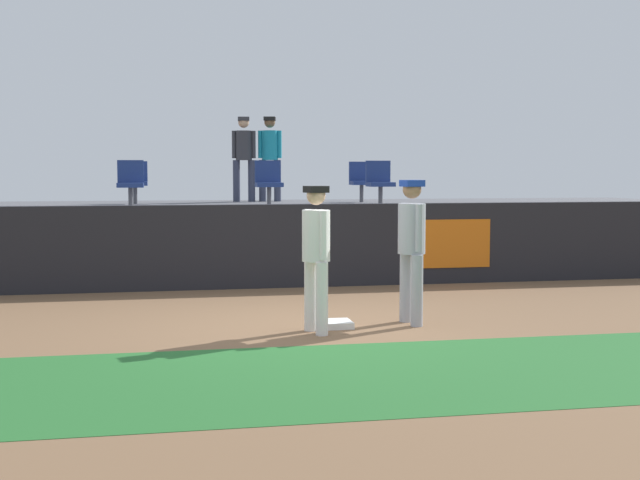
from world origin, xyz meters
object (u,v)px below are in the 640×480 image
at_px(player_fielder_home, 316,248).
at_px(spectator_hooded, 270,153).
at_px(spectator_capped, 244,153).
at_px(seat_back_right, 361,179).
at_px(seat_front_left, 130,181).
at_px(seat_front_right, 380,180).
at_px(first_base, 335,324).
at_px(seat_front_center, 269,181).
at_px(player_runner_visitor, 412,241).
at_px(seat_back_left, 135,180).

distance_m(player_fielder_home, spectator_hooded, 8.08).
bearing_deg(spectator_hooded, spectator_capped, 13.34).
relative_size(seat_back_right, seat_front_left, 1.00).
relative_size(player_fielder_home, seat_front_right, 2.08).
bearing_deg(spectator_capped, player_fielder_home, 96.24).
bearing_deg(seat_front_right, first_base, -110.56).
relative_size(player_fielder_home, seat_back_right, 2.08).
height_order(player_fielder_home, seat_front_center, seat_front_center).
bearing_deg(player_runner_visitor, seat_front_center, -175.90).
relative_size(first_base, seat_back_right, 0.48).
bearing_deg(first_base, player_runner_visitor, 2.46).
bearing_deg(spectator_capped, seat_back_right, 167.64).
bearing_deg(player_runner_visitor, seat_front_right, 160.82).
bearing_deg(seat_front_right, seat_front_left, -180.00).
distance_m(seat_front_right, seat_front_center, 2.08).
bearing_deg(seat_front_center, spectator_capped, 94.36).
bearing_deg(spectator_hooded, seat_back_left, 27.89).
bearing_deg(player_runner_visitor, seat_back_left, -161.22).
height_order(seat_back_left, seat_front_center, same).
height_order(first_base, seat_front_right, seat_front_right).
bearing_deg(player_fielder_home, first_base, 119.42).
bearing_deg(spectator_capped, seat_front_center, 100.08).
bearing_deg(seat_front_center, spectator_hooded, 82.10).
bearing_deg(spectator_capped, seat_front_left, 54.49).
height_order(player_fielder_home, spectator_hooded, spectator_hooded).
xyz_separation_m(player_runner_visitor, spectator_capped, (-1.35, 7.61, 1.25)).
bearing_deg(player_fielder_home, seat_front_left, -172.28).
height_order(first_base, player_runner_visitor, player_runner_visitor).
distance_m(player_fielder_home, seat_back_right, 7.57).
xyz_separation_m(seat_front_left, spectator_capped, (2.25, 2.57, 0.56)).
relative_size(first_base, seat_front_left, 0.48).
height_order(seat_back_right, spectator_capped, spectator_capped).
bearing_deg(player_fielder_home, spectator_capped, 164.90).
relative_size(seat_back_left, spectator_hooded, 0.47).
distance_m(seat_back_left, spectator_capped, 2.42).
bearing_deg(seat_front_center, seat_back_left, 143.36).
distance_m(seat_back_left, seat_front_left, 1.80).
xyz_separation_m(player_runner_visitor, spectator_hooded, (-0.80, 7.62, 1.26)).
xyz_separation_m(seat_back_left, seat_front_left, (-0.02, -1.80, -0.00)).
height_order(seat_back_right, seat_front_left, same).
bearing_deg(seat_front_right, spectator_hooded, 123.73).
xyz_separation_m(seat_back_left, seat_back_right, (4.57, -0.00, -0.00)).
distance_m(first_base, seat_back_right, 7.36).
distance_m(player_runner_visitor, seat_front_left, 6.24).
bearing_deg(seat_front_left, seat_back_right, 21.37).
bearing_deg(seat_back_right, first_base, -106.06).
relative_size(seat_front_right, seat_back_left, 1.00).
height_order(seat_front_right, spectator_hooded, spectator_hooded).
relative_size(player_runner_visitor, spectator_capped, 1.02).
distance_m(spectator_hooded, spectator_capped, 0.55).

